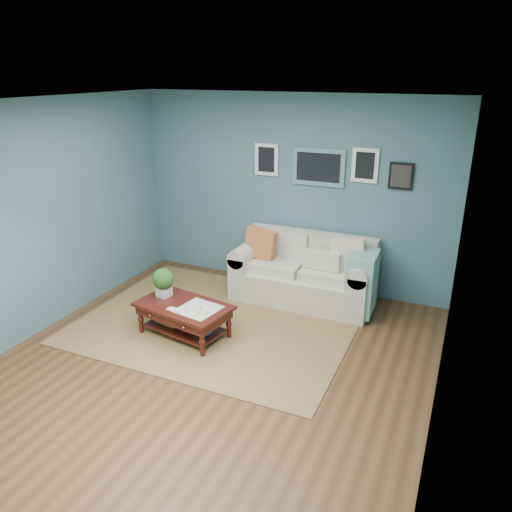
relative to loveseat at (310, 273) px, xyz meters
The scene contains 4 objects.
room_shell 2.24m from the loveseat, 102.93° to the right, with size 5.00×5.02×2.70m.
area_rug 1.41m from the loveseat, 128.46° to the right, with size 3.29×2.64×0.01m, color brown.
loveseat is the anchor object (origin of this frame).
coffee_table 1.87m from the loveseat, 126.43° to the right, with size 1.18×0.81×0.76m.
Camera 1 is at (2.30, -3.94, 3.00)m, focal length 35.00 mm.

